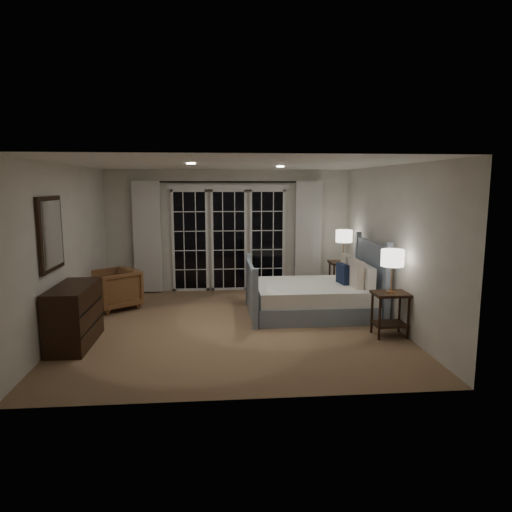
{
  "coord_description": "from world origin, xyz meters",
  "views": [
    {
      "loc": [
        -0.26,
        -6.93,
        2.21
      ],
      "look_at": [
        0.38,
        0.36,
        1.05
      ],
      "focal_mm": 32.0,
      "sensor_mm": 36.0,
      "label": 1
    }
  ],
  "objects": [
    {
      "name": "bed",
      "position": [
        1.42,
        0.55,
        0.32
      ],
      "size": [
        2.13,
        1.52,
        1.23
      ],
      "color": "gray",
      "rests_on": "floor"
    },
    {
      "name": "dresser",
      "position": [
        -2.23,
        -0.66,
        0.42
      ],
      "size": [
        0.5,
        1.18,
        0.83
      ],
      "color": "#311A10",
      "rests_on": "floor"
    },
    {
      "name": "wall_front",
      "position": [
        0.0,
        -2.5,
        1.25
      ],
      "size": [
        5.0,
        0.02,
        2.5
      ],
      "primitive_type": "cube",
      "color": "silver",
      "rests_on": "floor"
    },
    {
      "name": "curtain_rod",
      "position": [
        0.0,
        2.4,
        2.25
      ],
      "size": [
        3.5,
        0.03,
        0.03
      ],
      "primitive_type": "cylinder",
      "rotation": [
        0.0,
        1.57,
        0.0
      ],
      "color": "black",
      "rests_on": "wall_back"
    },
    {
      "name": "nightstand_right",
      "position": [
        2.23,
        1.74,
        0.46
      ],
      "size": [
        0.54,
        0.43,
        0.7
      ],
      "color": "#311A10",
      "rests_on": "floor"
    },
    {
      "name": "armchair",
      "position": [
        -2.1,
        1.2,
        0.35
      ],
      "size": [
        1.08,
        1.07,
        0.71
      ],
      "primitive_type": "imported",
      "rotation": [
        0.0,
        0.0,
        -0.9
      ],
      "color": "brown",
      "rests_on": "floor"
    },
    {
      "name": "nightstand_left",
      "position": [
        2.25,
        -0.69,
        0.43
      ],
      "size": [
        0.5,
        0.4,
        0.65
      ],
      "color": "#311A10",
      "rests_on": "floor"
    },
    {
      "name": "wall_right",
      "position": [
        2.5,
        0.0,
        1.25
      ],
      "size": [
        0.02,
        5.0,
        2.5
      ],
      "primitive_type": "cube",
      "color": "silver",
      "rests_on": "floor"
    },
    {
      "name": "downlight_b",
      "position": [
        -0.6,
        -0.4,
        2.49
      ],
      "size": [
        0.12,
        0.12,
        0.01
      ],
      "primitive_type": "cylinder",
      "color": "white",
      "rests_on": "ceiling"
    },
    {
      "name": "french_doors",
      "position": [
        0.0,
        2.46,
        1.09
      ],
      "size": [
        2.5,
        0.04,
        2.2
      ],
      "color": "black",
      "rests_on": "wall_back"
    },
    {
      "name": "mirror",
      "position": [
        -2.47,
        -0.66,
        1.55
      ],
      "size": [
        0.05,
        0.85,
        1.0
      ],
      "color": "#311A10",
      "rests_on": "wall_left"
    },
    {
      "name": "lamp_right",
      "position": [
        2.23,
        1.74,
        1.19
      ],
      "size": [
        0.32,
        0.32,
        0.62
      ],
      "color": "tan",
      "rests_on": "nightstand_right"
    },
    {
      "name": "wall_back",
      "position": [
        0.0,
        2.5,
        1.25
      ],
      "size": [
        5.0,
        0.02,
        2.5
      ],
      "primitive_type": "cube",
      "color": "silver",
      "rests_on": "floor"
    },
    {
      "name": "lamp_left",
      "position": [
        2.25,
        -0.69,
        1.16
      ],
      "size": [
        0.33,
        0.33,
        0.63
      ],
      "color": "tan",
      "rests_on": "nightstand_left"
    },
    {
      "name": "downlight_a",
      "position": [
        0.8,
        0.6,
        2.49
      ],
      "size": [
        0.12,
        0.12,
        0.01
      ],
      "primitive_type": "cylinder",
      "color": "white",
      "rests_on": "ceiling"
    },
    {
      "name": "curtain_right",
      "position": [
        1.65,
        2.38,
        1.15
      ],
      "size": [
        0.55,
        0.1,
        2.25
      ],
      "primitive_type": "cube",
      "color": "silver",
      "rests_on": "curtain_rod"
    },
    {
      "name": "curtain_left",
      "position": [
        -1.65,
        2.38,
        1.15
      ],
      "size": [
        0.55,
        0.1,
        2.25
      ],
      "primitive_type": "cube",
      "color": "silver",
      "rests_on": "curtain_rod"
    },
    {
      "name": "wall_left",
      "position": [
        -2.5,
        0.0,
        1.25
      ],
      "size": [
        0.02,
        5.0,
        2.5
      ],
      "primitive_type": "cube",
      "color": "silver",
      "rests_on": "floor"
    },
    {
      "name": "floor",
      "position": [
        0.0,
        0.0,
        0.0
      ],
      "size": [
        5.0,
        5.0,
        0.0
      ],
      "primitive_type": "plane",
      "color": "#89684A",
      "rests_on": "ground"
    },
    {
      "name": "ceiling",
      "position": [
        0.0,
        0.0,
        2.5
      ],
      "size": [
        5.0,
        5.0,
        0.0
      ],
      "primitive_type": "plane",
      "rotation": [
        3.14,
        0.0,
        0.0
      ],
      "color": "white",
      "rests_on": "wall_back"
    }
  ]
}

